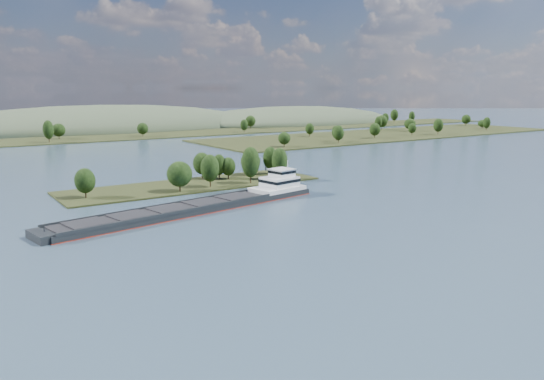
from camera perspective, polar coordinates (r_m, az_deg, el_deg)
ground at (r=155.78m, az=1.06°, el=-2.87°), size 1800.00×1800.00×0.00m
tree_island at (r=207.76m, az=-6.80°, el=1.70°), size 100.00×30.00×15.48m
right_bank at (r=441.86m, az=12.56°, el=5.95°), size 320.00×90.00×14.42m
back_shoreline at (r=416.26m, az=-20.67°, el=5.19°), size 900.00×60.00×16.47m
hill_east at (r=588.44m, az=2.37°, el=7.26°), size 260.00×140.00×36.00m
hill_west at (r=526.29m, az=-17.67°, el=6.34°), size 320.00×160.00×44.00m
cargo_barge at (r=167.05m, az=-6.76°, el=-1.44°), size 94.39×27.22×12.70m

